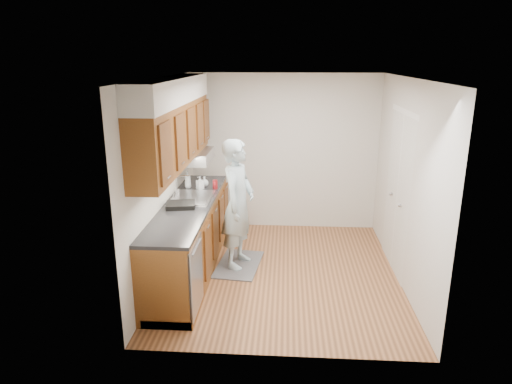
{
  "coord_description": "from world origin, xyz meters",
  "views": [
    {
      "loc": [
        0.03,
        -5.47,
        2.74
      ],
      "look_at": [
        -0.35,
        0.25,
        1.03
      ],
      "focal_mm": 32.0,
      "sensor_mm": 36.0,
      "label": 1
    }
  ],
  "objects_px": {
    "soda_can": "(215,184)",
    "person": "(238,196)",
    "dish_rack": "(181,205)",
    "soap_bottle_a": "(188,180)",
    "soap_bottle_c": "(204,181)",
    "soap_bottle_b": "(200,183)"
  },
  "relations": [
    {
      "from": "soap_bottle_a",
      "to": "soap_bottle_c",
      "type": "height_order",
      "value": "soap_bottle_a"
    },
    {
      "from": "soap_bottle_b",
      "to": "dish_rack",
      "type": "xyz_separation_m",
      "value": [
        -0.1,
        -0.81,
        -0.07
      ]
    },
    {
      "from": "soap_bottle_a",
      "to": "soda_can",
      "type": "relative_size",
      "value": 1.89
    },
    {
      "from": "soap_bottle_a",
      "to": "soap_bottle_b",
      "type": "xyz_separation_m",
      "value": [
        0.19,
        -0.06,
        -0.03
      ]
    },
    {
      "from": "soap_bottle_a",
      "to": "soda_can",
      "type": "xyz_separation_m",
      "value": [
        0.4,
        -0.03,
        -0.06
      ]
    },
    {
      "from": "person",
      "to": "soap_bottle_b",
      "type": "xyz_separation_m",
      "value": [
        -0.58,
        0.45,
        0.04
      ]
    },
    {
      "from": "soap_bottle_a",
      "to": "dish_rack",
      "type": "xyz_separation_m",
      "value": [
        0.09,
        -0.87,
        -0.09
      ]
    },
    {
      "from": "soda_can",
      "to": "soap_bottle_a",
      "type": "bearing_deg",
      "value": 176.3
    },
    {
      "from": "soap_bottle_c",
      "to": "dish_rack",
      "type": "relative_size",
      "value": 0.42
    },
    {
      "from": "soda_can",
      "to": "soap_bottle_b",
      "type": "bearing_deg",
      "value": -170.08
    },
    {
      "from": "soda_can",
      "to": "dish_rack",
      "type": "xyz_separation_m",
      "value": [
        -0.31,
        -0.84,
        -0.04
      ]
    },
    {
      "from": "soda_can",
      "to": "person",
      "type": "bearing_deg",
      "value": -52.39
    },
    {
      "from": "soap_bottle_b",
      "to": "soda_can",
      "type": "bearing_deg",
      "value": 9.92
    },
    {
      "from": "soap_bottle_b",
      "to": "dish_rack",
      "type": "distance_m",
      "value": 0.82
    },
    {
      "from": "soap_bottle_a",
      "to": "dish_rack",
      "type": "relative_size",
      "value": 0.68
    },
    {
      "from": "person",
      "to": "soap_bottle_b",
      "type": "height_order",
      "value": "person"
    },
    {
      "from": "soap_bottle_a",
      "to": "soda_can",
      "type": "bearing_deg",
      "value": -3.7
    },
    {
      "from": "soap_bottle_a",
      "to": "soap_bottle_c",
      "type": "bearing_deg",
      "value": 19.97
    },
    {
      "from": "soap_bottle_b",
      "to": "dish_rack",
      "type": "height_order",
      "value": "soap_bottle_b"
    },
    {
      "from": "person",
      "to": "dish_rack",
      "type": "height_order",
      "value": "person"
    },
    {
      "from": "soap_bottle_c",
      "to": "soda_can",
      "type": "xyz_separation_m",
      "value": [
        0.17,
        -0.11,
        -0.01
      ]
    },
    {
      "from": "soap_bottle_b",
      "to": "soap_bottle_c",
      "type": "xyz_separation_m",
      "value": [
        0.04,
        0.14,
        -0.02
      ]
    }
  ]
}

